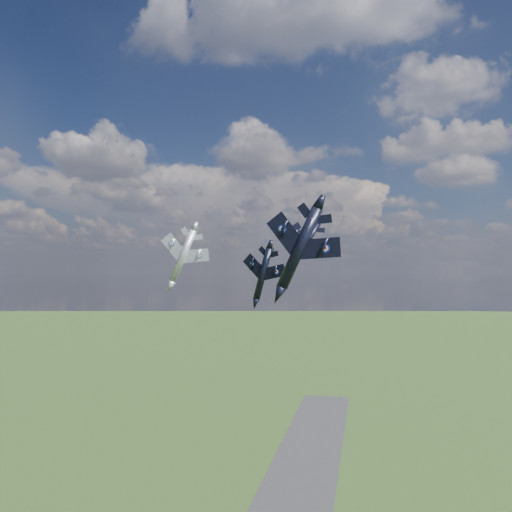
% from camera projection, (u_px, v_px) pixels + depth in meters
% --- Properties ---
extents(jet_lead_navy, '(13.63, 15.96, 5.44)m').
position_uv_depth(jet_lead_navy, '(263.00, 274.00, 93.87)').
color(jet_lead_navy, black).
extents(jet_right_navy, '(10.81, 14.21, 6.69)m').
position_uv_depth(jet_right_navy, '(300.00, 248.00, 57.39)').
color(jet_right_navy, black).
extents(jet_high_navy, '(12.62, 14.90, 7.04)m').
position_uv_depth(jet_high_navy, '(305.00, 244.00, 95.34)').
color(jet_high_navy, black).
extents(jet_left_silver, '(14.71, 18.19, 7.63)m').
position_uv_depth(jet_left_silver, '(183.00, 256.00, 107.54)').
color(jet_left_silver, '#9D9FA7').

